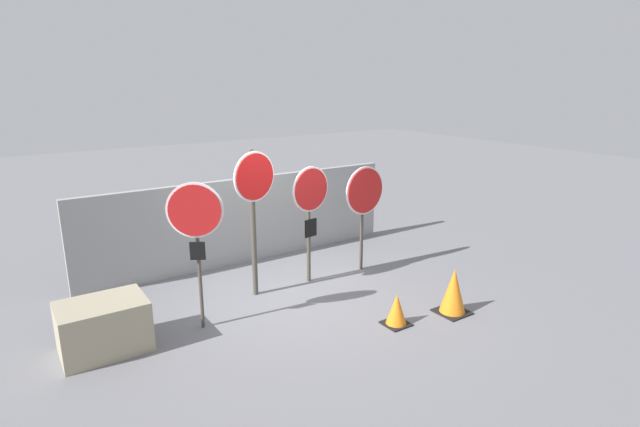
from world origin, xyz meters
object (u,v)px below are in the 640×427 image
traffic_cone_0 (453,291)px  traffic_cone_1 (397,310)px  stop_sign_1 (254,195)px  storage_crate (104,327)px  stop_sign_0 (195,220)px  stop_sign_3 (364,196)px  stop_sign_2 (310,200)px

traffic_cone_0 → traffic_cone_1: size_ratio=1.50×
stop_sign_1 → traffic_cone_0: (2.17, -2.22, -1.33)m
stop_sign_1 → storage_crate: stop_sign_1 is taller
stop_sign_0 → traffic_cone_1: stop_sign_0 is taller
stop_sign_0 → storage_crate: stop_sign_0 is taller
stop_sign_3 → traffic_cone_0: size_ratio=2.75×
stop_sign_2 → stop_sign_3: stop_sign_2 is taller
stop_sign_3 → traffic_cone_0: stop_sign_3 is taller
stop_sign_0 → traffic_cone_1: 3.09m
stop_sign_0 → stop_sign_3: size_ratio=1.09×
stop_sign_1 → storage_crate: (-2.43, -0.45, -1.34)m
traffic_cone_0 → traffic_cone_1: bearing=168.9°
stop_sign_1 → storage_crate: 2.81m
stop_sign_0 → traffic_cone_0: size_ratio=3.01×
traffic_cone_1 → stop_sign_0: bearing=148.8°
stop_sign_2 → stop_sign_3: size_ratio=1.05×
stop_sign_1 → stop_sign_2: stop_sign_1 is taller
traffic_cone_1 → stop_sign_2: bearing=95.0°
stop_sign_2 → traffic_cone_0: 2.71m
stop_sign_2 → traffic_cone_1: 2.36m
stop_sign_2 → stop_sign_3: (1.11, -0.06, -0.05)m
stop_sign_2 → traffic_cone_1: bearing=-93.8°
stop_sign_1 → storage_crate: size_ratio=2.23×
stop_sign_1 → traffic_cone_0: 3.37m
stop_sign_1 → stop_sign_3: stop_sign_1 is taller
stop_sign_1 → traffic_cone_1: (1.20, -2.03, -1.45)m
stop_sign_0 → stop_sign_1: (1.17, 0.60, 0.08)m
stop_sign_0 → traffic_cone_1: bearing=-1.1°
storage_crate → traffic_cone_0: bearing=-21.0°
stop_sign_0 → stop_sign_2: 2.27m
stop_sign_2 → stop_sign_1: bearing=169.8°
traffic_cone_0 → stop_sign_3: bearing=90.9°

